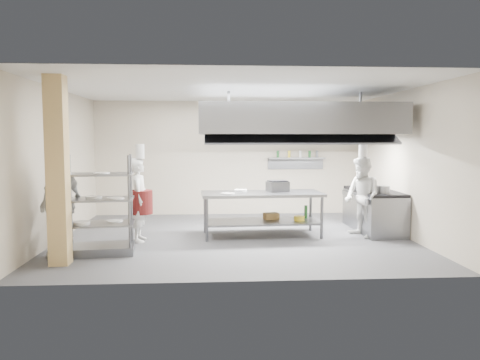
{
  "coord_description": "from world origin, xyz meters",
  "views": [
    {
      "loc": [
        -0.5,
        -9.43,
        2.0
      ],
      "look_at": [
        0.12,
        0.2,
        1.16
      ],
      "focal_mm": 35.0,
      "sensor_mm": 36.0,
      "label": 1
    }
  ],
  "objects": [
    {
      "name": "cooking_range",
      "position": [
        3.08,
        0.5,
        0.42
      ],
      "size": [
        0.8,
        2.0,
        0.84
      ],
      "primitive_type": "cube",
      "color": "gray",
      "rests_on": "floor"
    },
    {
      "name": "plate_stack",
      "position": [
        -2.42,
        -1.23,
        0.56
      ],
      "size": [
        0.28,
        0.28,
        0.05
      ],
      "primitive_type": "cylinder",
      "color": "white",
      "rests_on": "pass_rack"
    },
    {
      "name": "exhaust_hood",
      "position": [
        1.3,
        0.4,
        2.4
      ],
      "size": [
        4.0,
        2.5,
        0.6
      ],
      "primitive_type": "cube",
      "color": "gray",
      "rests_on": "ceiling"
    },
    {
      "name": "stockpot",
      "position": [
        2.95,
        -0.11,
        0.98
      ],
      "size": [
        0.22,
        0.22,
        0.15
      ],
      "primitive_type": "cylinder",
      "color": "slate",
      "rests_on": "range_top"
    },
    {
      "name": "wall_back",
      "position": [
        0.0,
        3.0,
        1.5
      ],
      "size": [
        7.0,
        0.0,
        7.0
      ],
      "primitive_type": "plane",
      "rotation": [
        1.57,
        0.0,
        0.0
      ],
      "color": "#B9AA92",
      "rests_on": "ground"
    },
    {
      "name": "wall_right",
      "position": [
        3.5,
        0.0,
        1.5
      ],
      "size": [
        0.0,
        6.0,
        6.0
      ],
      "primitive_type": "plane",
      "rotation": [
        1.57,
        0.0,
        -1.57
      ],
      "color": "#B9AA92",
      "rests_on": "ground"
    },
    {
      "name": "chef_plating",
      "position": [
        -3.0,
        -1.45,
        0.92
      ],
      "size": [
        0.73,
        1.16,
        1.85
      ],
      "primitive_type": "imported",
      "rotation": [
        0.0,
        0.0,
        -1.84
      ],
      "color": "white",
      "rests_on": "floor"
    },
    {
      "name": "pass_rack",
      "position": [
        -2.42,
        -1.23,
        0.87
      ],
      "size": [
        1.22,
        0.79,
        1.74
      ],
      "primitive_type": null,
      "rotation": [
        0.0,
        0.0,
        0.1
      ],
      "color": "slate",
      "rests_on": "floor"
    },
    {
      "name": "ceiling",
      "position": [
        0.0,
        0.0,
        3.0
      ],
      "size": [
        7.0,
        7.0,
        0.0
      ],
      "primitive_type": "plane",
      "rotation": [
        3.14,
        0.0,
        0.0
      ],
      "color": "silver",
      "rests_on": "wall_back"
    },
    {
      "name": "floor",
      "position": [
        0.0,
        0.0,
        0.0
      ],
      "size": [
        7.0,
        7.0,
        0.0
      ],
      "primitive_type": "plane",
      "color": "#3B3B3D",
      "rests_on": "ground"
    },
    {
      "name": "chef_line",
      "position": [
        2.6,
        -0.15,
        0.83
      ],
      "size": [
        0.82,
        0.95,
        1.65
      ],
      "primitive_type": "imported",
      "rotation": [
        0.0,
        0.0,
        -1.29
      ],
      "color": "white",
      "rests_on": "floor"
    },
    {
      "name": "range_top",
      "position": [
        3.08,
        0.5,
        0.87
      ],
      "size": [
        0.78,
        1.96,
        0.06
      ],
      "primitive_type": "cube",
      "color": "black",
      "rests_on": "cooking_range"
    },
    {
      "name": "wicker_basket",
      "position": [
        0.79,
        0.26,
        0.39
      ],
      "size": [
        0.34,
        0.27,
        0.13
      ],
      "primitive_type": "cube",
      "rotation": [
        0.0,
        0.0,
        0.24
      ],
      "color": "olive",
      "rests_on": "island_undershelf"
    },
    {
      "name": "hood_strip_a",
      "position": [
        0.4,
        0.4,
        2.08
      ],
      "size": [
        1.6,
        0.12,
        0.04
      ],
      "primitive_type": "cube",
      "color": "white",
      "rests_on": "exhaust_hood"
    },
    {
      "name": "column",
      "position": [
        -2.9,
        -1.9,
        1.5
      ],
      "size": [
        0.3,
        0.3,
        3.0
      ],
      "primitive_type": "cube",
      "color": "#DDB771",
      "rests_on": "floor"
    },
    {
      "name": "wall_left",
      "position": [
        -3.5,
        0.0,
        1.5
      ],
      "size": [
        0.0,
        6.0,
        6.0
      ],
      "primitive_type": "plane",
      "rotation": [
        1.57,
        0.0,
        1.57
      ],
      "color": "#B9AA92",
      "rests_on": "ground"
    },
    {
      "name": "wall_shelf",
      "position": [
        1.8,
        2.84,
        1.5
      ],
      "size": [
        1.5,
        0.28,
        0.04
      ],
      "primitive_type": "cube",
      "color": "gray",
      "rests_on": "wall_back"
    },
    {
      "name": "griddle",
      "position": [
        0.92,
        0.27,
        1.01
      ],
      "size": [
        0.49,
        0.43,
        0.2
      ],
      "primitive_type": "cube",
      "rotation": [
        0.0,
        0.0,
        0.28
      ],
      "color": "slate",
      "rests_on": "island_worktop"
    },
    {
      "name": "island_worktop",
      "position": [
        0.57,
        0.11,
        0.88
      ],
      "size": [
        2.52,
        1.14,
        0.06
      ],
      "primitive_type": "cube",
      "rotation": [
        0.0,
        0.0,
        0.05
      ],
      "color": "gray",
      "rests_on": "island"
    },
    {
      "name": "island_undershelf",
      "position": [
        0.57,
        0.11,
        0.3
      ],
      "size": [
        2.31,
        1.03,
        0.04
      ],
      "primitive_type": "cube",
      "rotation": [
        0.0,
        0.0,
        0.05
      ],
      "color": "slate",
      "rests_on": "island"
    },
    {
      "name": "hood_strip_b",
      "position": [
        2.2,
        0.4,
        2.08
      ],
      "size": [
        1.6,
        0.12,
        0.04
      ],
      "primitive_type": "cube",
      "color": "white",
      "rests_on": "exhaust_hood"
    },
    {
      "name": "chef_head",
      "position": [
        -1.88,
        -0.26,
        0.82
      ],
      "size": [
        0.42,
        0.61,
        1.64
      ],
      "primitive_type": "imported",
      "rotation": [
        0.0,
        0.0,
        1.61
      ],
      "color": "white",
      "rests_on": "floor"
    },
    {
      "name": "island",
      "position": [
        0.57,
        0.11,
        0.46
      ],
      "size": [
        2.52,
        1.14,
        0.91
      ],
      "primitive_type": null,
      "rotation": [
        0.0,
        0.0,
        0.05
      ],
      "color": "gray",
      "rests_on": "floor"
    }
  ]
}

